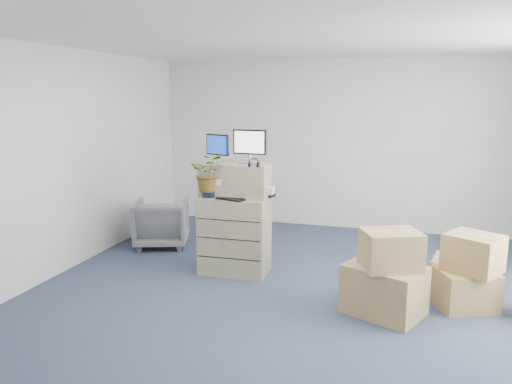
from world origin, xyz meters
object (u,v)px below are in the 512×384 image
Objects in this scene: filing_cabinet_lower at (235,235)px; monitor_left at (217,147)px; keyboard at (230,199)px; office_chair at (162,221)px; potted_plant at (209,178)px; water_bottle at (239,187)px; monitor_right at (250,145)px.

filing_cabinet_lower is 1.12m from monitor_left.
keyboard reaches higher than office_chair.
potted_plant is at bearing -161.23° from keyboard.
water_bottle is 0.40m from potted_plant.
keyboard is 1.78m from office_chair.
potted_plant is (-0.06, -0.15, -0.36)m from monitor_left.
office_chair is (-1.19, 0.76, -1.20)m from monitor_left.
monitor_right is at bearing 64.30° from keyboard.
monitor_left is 0.88× the size of keyboard.
filing_cabinet_lower is 1.61m from office_chair.
monitor_left is 1.45× the size of water_bottle.
monitor_right is at bearing 137.00° from office_chair.
monitor_right is at bearing 16.57° from filing_cabinet_lower.
filing_cabinet_lower is at bearing 27.02° from potted_plant.
office_chair is at bearing 154.20° from water_bottle.
keyboard is at bearing -94.65° from filing_cabinet_lower.
office_chair is (-1.41, 0.77, -0.10)m from filing_cabinet_lower.
filing_cabinet_lower reaches higher than office_chair.
monitor_right reaches higher than water_bottle.
monitor_left reaches higher than office_chair.
potted_plant is at bearing -152.40° from monitor_right.
filing_cabinet_lower is at bearing -158.07° from monitor_right.
monitor_right reaches higher than keyboard.
keyboard is at bearing -129.81° from monitor_right.
monitor_right reaches higher than office_chair.
water_bottle reaches higher than keyboard.
keyboard is (-0.01, -0.14, 0.50)m from filing_cabinet_lower.
filing_cabinet_lower is 3.98× the size of water_bottle.
water_bottle is (0.05, 0.21, 0.11)m from keyboard.
office_chair is (-1.59, 0.71, -1.24)m from monitor_right.
keyboard is (-0.19, -0.20, -0.64)m from monitor_right.
water_bottle is (0.26, 0.05, -0.49)m from monitor_left.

